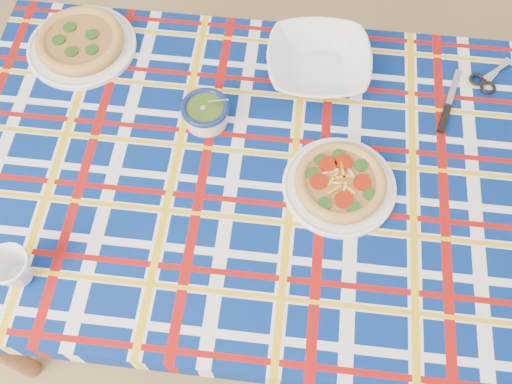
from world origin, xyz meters
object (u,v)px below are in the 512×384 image
object	(u,v)px
serving_bowl	(318,63)
mug	(13,270)
pesto_bowl	(205,111)
main_focaccia_plate	(340,182)
dining_table	(263,184)

from	to	relation	value
serving_bowl	mug	size ratio (longest dim) A/B	2.92
pesto_bowl	serving_bowl	size ratio (longest dim) A/B	0.44
main_focaccia_plate	serving_bowl	size ratio (longest dim) A/B	1.02
pesto_bowl	serving_bowl	distance (m)	0.31
dining_table	main_focaccia_plate	xyz separation A→B (m)	(0.15, -0.09, 0.10)
pesto_bowl	mug	size ratio (longest dim) A/B	1.30
dining_table	mug	distance (m)	0.58
serving_bowl	dining_table	bearing A→B (deg)	-131.74
mug	main_focaccia_plate	bearing A→B (deg)	14.70
mug	dining_table	bearing A→B (deg)	24.39
serving_bowl	mug	world-z (taller)	mug
dining_table	serving_bowl	size ratio (longest dim) A/B	6.49
serving_bowl	mug	distance (m)	0.85
dining_table	serving_bowl	world-z (taller)	serving_bowl
main_focaccia_plate	serving_bowl	distance (m)	0.34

